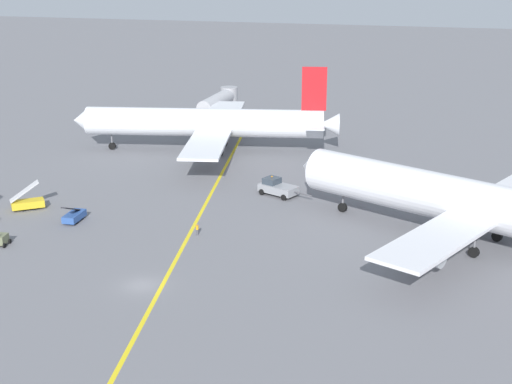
{
  "coord_description": "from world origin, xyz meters",
  "views": [
    {
      "loc": [
        31.16,
        -68.97,
        35.31
      ],
      "look_at": [
        6.8,
        23.39,
        4.0
      ],
      "focal_mm": 52.18,
      "sensor_mm": 36.0,
      "label": 1
    }
  ],
  "objects": [
    {
      "name": "ground_plane",
      "position": [
        0.0,
        0.0,
        0.0
      ],
      "size": [
        600.0,
        600.0,
        0.0
      ],
      "primitive_type": "plane",
      "color": "slate"
    },
    {
      "name": "taxiway_stripe",
      "position": [
        0.71,
        10.0,
        0.0
      ],
      "size": [
        18.33,
        118.74,
        0.01
      ],
      "primitive_type": "cube",
      "rotation": [
        0.0,
        0.0,
        0.15
      ],
      "color": "yellow",
      "rests_on": "ground"
    },
    {
      "name": "airliner_at_gate_left",
      "position": [
        -11.01,
        56.1,
        5.28
      ],
      "size": [
        48.47,
        45.48,
        15.66
      ],
      "color": "white",
      "rests_on": "ground"
    },
    {
      "name": "airliner_being_pushed",
      "position": [
        34.34,
        21.77,
        5.37
      ],
      "size": [
        47.54,
        41.31,
        17.34
      ],
      "color": "silver",
      "rests_on": "ground"
    },
    {
      "name": "pushback_tug",
      "position": [
        7.17,
        34.61,
        1.2
      ],
      "size": [
        8.83,
        5.07,
        2.82
      ],
      "color": "gray",
      "rests_on": "ground"
    },
    {
      "name": "gse_gpu_cart_small",
      "position": [
        -21.6,
        6.34,
        0.79
      ],
      "size": [
        1.81,
        2.26,
        1.9
      ],
      "color": "#666B4C",
      "rests_on": "ground"
    },
    {
      "name": "gse_stair_truck_yellow",
      "position": [
        -25.77,
        19.32,
        1.03
      ],
      "size": [
        4.8,
        4.3,
        4.06
      ],
      "color": "gold",
      "rests_on": "ground"
    },
    {
      "name": "gse_belt_loader_portside",
      "position": [
        -16.94,
        16.4,
        0.83
      ],
      "size": [
        1.93,
        4.96,
        3.02
      ],
      "color": "#2D5199",
      "rests_on": "ground"
    },
    {
      "name": "ground_crew_ramp_agent_by_cones",
      "position": [
        0.9,
        15.91,
        0.8
      ],
      "size": [
        0.36,
        0.5,
        1.55
      ],
      "color": "#4C4C51",
      "rests_on": "ground"
    },
    {
      "name": "jet_bridge",
      "position": [
        -16.93,
        82.74,
        4.19
      ],
      "size": [
        4.16,
        17.97,
        5.97
      ],
      "color": "#B7B7BC",
      "rests_on": "ground"
    }
  ]
}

